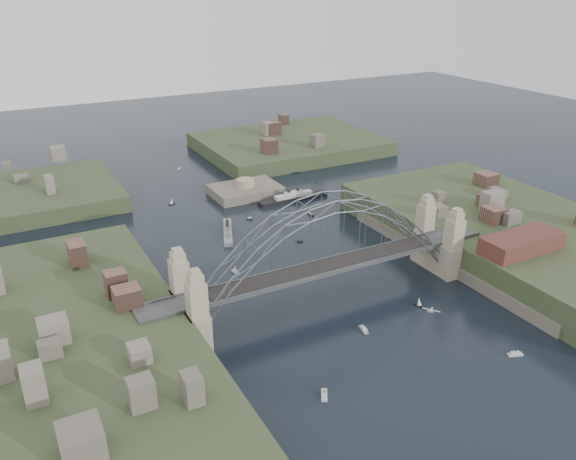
# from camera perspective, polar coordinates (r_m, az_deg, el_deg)

# --- Properties ---
(ground) EXTENTS (500.00, 500.00, 0.00)m
(ground) POSITION_cam_1_polar(r_m,az_deg,el_deg) (129.15, 3.81, -6.92)
(ground) COLOR black
(ground) RESTS_ON ground
(bridge) EXTENTS (84.00, 13.80, 24.60)m
(bridge) POSITION_cam_1_polar(r_m,az_deg,el_deg) (123.31, 3.96, -1.99)
(bridge) COLOR #454547
(bridge) RESTS_ON ground
(shore_west) EXTENTS (50.50, 90.00, 12.00)m
(shore_west) POSITION_cam_1_polar(r_m,az_deg,el_deg) (113.36, -22.31, -12.60)
(shore_west) COLOR #324023
(shore_west) RESTS_ON ground
(shore_east) EXTENTS (50.50, 90.00, 12.00)m
(shore_east) POSITION_cam_1_polar(r_m,az_deg,el_deg) (163.00, 21.23, -0.98)
(shore_east) COLOR #324023
(shore_east) RESTS_ON ground
(headland_nw) EXTENTS (60.00, 45.00, 9.00)m
(headland_nw) POSITION_cam_1_polar(r_m,az_deg,el_deg) (199.63, -25.18, 2.37)
(headland_nw) COLOR #324023
(headland_nw) RESTS_ON ground
(headland_ne) EXTENTS (70.00, 55.00, 9.50)m
(headland_ne) POSITION_cam_1_polar(r_m,az_deg,el_deg) (240.29, 0.14, 8.11)
(headland_ne) COLOR #324023
(headland_ne) RESTS_ON ground
(fort_island) EXTENTS (22.00, 16.00, 9.40)m
(fort_island) POSITION_cam_1_polar(r_m,az_deg,el_deg) (190.52, -4.22, 3.42)
(fort_island) COLOR #5F564B
(fort_island) RESTS_ON ground
(wharf_shed) EXTENTS (20.00, 8.00, 4.00)m
(wharf_shed) POSITION_cam_1_polar(r_m,az_deg,el_deg) (142.26, 22.27, -1.21)
(wharf_shed) COLOR #592D26
(wharf_shed) RESTS_ON shore_east
(finger_pier) EXTENTS (4.00, 22.00, 1.40)m
(finger_pier) POSITION_cam_1_polar(r_m,az_deg,el_deg) (135.36, 24.71, -7.40)
(finger_pier) COLOR #454547
(finger_pier) RESTS_ON ground
(naval_cruiser_near) EXTENTS (8.45, 16.85, 5.16)m
(naval_cruiser_near) POSITION_cam_1_polar(r_m,az_deg,el_deg) (161.16, -6.02, -0.13)
(naval_cruiser_near) COLOR gray
(naval_cruiser_near) RESTS_ON ground
(naval_cruiser_far) EXTENTS (5.07, 13.87, 4.66)m
(naval_cruiser_far) POSITION_cam_1_polar(r_m,az_deg,el_deg) (195.80, -16.85, 3.34)
(naval_cruiser_far) COLOR gray
(naval_cruiser_far) RESTS_ON ground
(ocean_liner) EXTENTS (24.00, 3.64, 5.88)m
(ocean_liner) POSITION_cam_1_polar(r_m,az_deg,el_deg) (184.64, 0.54, 3.23)
(ocean_liner) COLOR black
(ocean_liner) RESTS_ON ground
(aeroplane) EXTENTS (2.26, 2.98, 0.51)m
(aeroplane) POSITION_cam_1_polar(r_m,az_deg,el_deg) (114.26, 14.05, -7.78)
(aeroplane) COLOR silver
(small_boat_a) EXTENTS (1.29, 2.69, 2.38)m
(small_boat_a) POSITION_cam_1_polar(r_m,az_deg,el_deg) (140.05, -5.28, -3.97)
(small_boat_a) COLOR beige
(small_boat_a) RESTS_ON ground
(small_boat_b) EXTENTS (2.02, 1.60, 0.45)m
(small_boat_b) POSITION_cam_1_polar(r_m,az_deg,el_deg) (155.76, 1.14, -1.15)
(small_boat_b) COLOR beige
(small_boat_b) RESTS_ON ground
(small_boat_c) EXTENTS (1.57, 3.19, 1.43)m
(small_boat_c) POSITION_cam_1_polar(r_m,az_deg,el_deg) (119.34, 7.53, -9.78)
(small_boat_c) COLOR beige
(small_boat_c) RESTS_ON ground
(small_boat_d) EXTENTS (0.91, 2.46, 1.43)m
(small_boat_d) POSITION_cam_1_polar(r_m,az_deg,el_deg) (173.32, 2.27, 1.57)
(small_boat_d) COLOR beige
(small_boat_d) RESTS_ON ground
(small_boat_e) EXTENTS (3.62, 3.21, 1.43)m
(small_boat_e) POSITION_cam_1_polar(r_m,az_deg,el_deg) (162.74, -16.04, -0.94)
(small_boat_e) COLOR beige
(small_boat_e) RESTS_ON ground
(small_boat_f) EXTENTS (1.79, 1.29, 1.43)m
(small_boat_f) POSITION_cam_1_polar(r_m,az_deg,el_deg) (170.44, -3.84, 1.14)
(small_boat_f) COLOR beige
(small_boat_f) RESTS_ON ground
(small_boat_g) EXTENTS (3.01, 1.87, 1.43)m
(small_boat_g) POSITION_cam_1_polar(r_m,az_deg,el_deg) (119.58, 21.69, -11.41)
(small_boat_g) COLOR beige
(small_boat_g) RESTS_ON ground
(small_boat_h) EXTENTS (2.13, 1.25, 2.38)m
(small_boat_h) POSITION_cam_1_polar(r_m,az_deg,el_deg) (185.06, -11.52, 2.79)
(small_boat_h) COLOR beige
(small_boat_h) RESTS_ON ground
(small_boat_i) EXTENTS (2.24, 0.94, 0.45)m
(small_boat_i) POSITION_cam_1_polar(r_m,az_deg,el_deg) (158.40, 11.42, -1.20)
(small_boat_i) COLOR beige
(small_boat_i) RESTS_ON ground
(small_boat_j) EXTENTS (2.49, 3.25, 1.43)m
(small_boat_j) POSITION_cam_1_polar(r_m,az_deg,el_deg) (102.53, 3.63, -16.05)
(small_boat_j) COLOR beige
(small_boat_j) RESTS_ON ground
(small_boat_k) EXTENTS (1.58, 1.84, 0.45)m
(small_boat_k) POSITION_cam_1_polar(r_m,az_deg,el_deg) (219.80, -10.80, 6.01)
(small_boat_k) COLOR beige
(small_boat_k) RESTS_ON ground
(small_boat_l) EXTENTS (1.31, 2.54, 1.43)m
(small_boat_l) POSITION_cam_1_polar(r_m,az_deg,el_deg) (147.00, -16.09, -3.70)
(small_boat_l) COLOR beige
(small_boat_l) RESTS_ON ground
(small_boat_m) EXTENTS (1.42, 2.05, 2.38)m
(small_boat_m) POSITION_cam_1_polar(r_m,az_deg,el_deg) (129.21, 12.91, -7.03)
(small_boat_m) COLOR beige
(small_boat_m) RESTS_ON ground
(small_boat_n) EXTENTS (3.02, 1.46, 0.45)m
(small_boat_n) POSITION_cam_1_polar(r_m,az_deg,el_deg) (211.28, 0.77, 5.71)
(small_boat_n) COLOR beige
(small_boat_n) RESTS_ON ground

